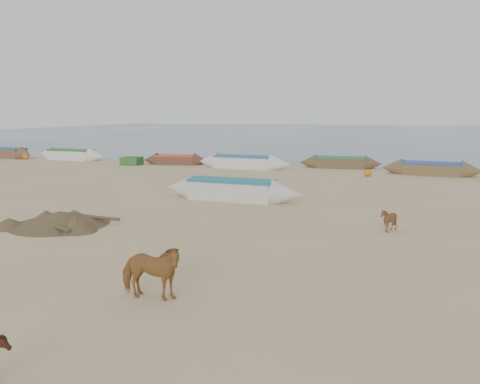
% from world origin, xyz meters
% --- Properties ---
extents(ground, '(140.00, 140.00, 0.00)m').
position_xyz_m(ground, '(0.00, 0.00, 0.00)').
color(ground, tan).
rests_on(ground, ground).
extents(sea, '(160.00, 160.00, 0.00)m').
position_xyz_m(sea, '(0.00, 82.00, 0.01)').
color(sea, slate).
rests_on(sea, ground).
extents(cow_adult, '(1.49, 0.72, 1.24)m').
position_xyz_m(cow_adult, '(0.36, -4.06, 0.62)').
color(cow_adult, '#996632').
rests_on(cow_adult, ground).
extents(calf_front, '(0.89, 0.84, 0.82)m').
position_xyz_m(calf_front, '(5.36, 3.40, 0.41)').
color(calf_front, '#56331B').
rests_on(calf_front, ground).
extents(near_canoe, '(6.71, 1.68, 0.96)m').
position_xyz_m(near_canoe, '(-1.41, 7.44, 0.48)').
color(near_canoe, silver).
rests_on(near_canoe, ground).
extents(debris_pile, '(4.59, 4.59, 0.49)m').
position_xyz_m(debris_pile, '(-5.87, 1.17, 0.25)').
color(debris_pile, brown).
rests_on(debris_pile, ground).
extents(waterline_canoes, '(58.12, 4.60, 0.93)m').
position_xyz_m(waterline_canoes, '(-1.33, 20.62, 0.42)').
color(waterline_canoes, brown).
rests_on(waterline_canoes, ground).
extents(beach_clutter, '(46.89, 5.55, 0.64)m').
position_xyz_m(beach_clutter, '(4.33, 20.05, 0.30)').
color(beach_clutter, '#2D612B').
rests_on(beach_clutter, ground).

